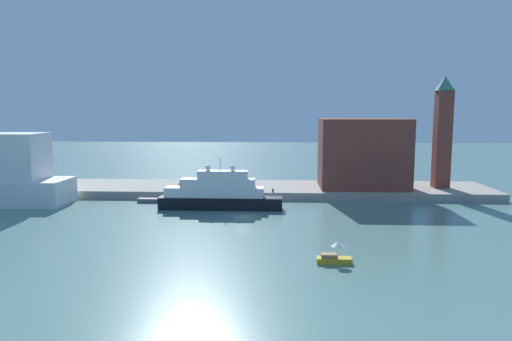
{
  "coord_description": "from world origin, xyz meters",
  "views": [
    {
      "loc": [
        6.44,
        -84.58,
        19.48
      ],
      "look_at": [
        1.98,
        6.0,
        7.81
      ],
      "focal_mm": 33.26,
      "sensor_mm": 36.0,
      "label": 1
    }
  ],
  "objects_px": {
    "harbor_building": "(363,153)",
    "bell_tower": "(443,129)",
    "large_yacht": "(219,194)",
    "parked_car": "(186,186)",
    "mooring_bollard": "(273,190)",
    "small_motorboat": "(334,256)",
    "person_figure": "(211,184)",
    "work_barge": "(151,200)"
  },
  "relations": [
    {
      "from": "harbor_building",
      "to": "bell_tower",
      "type": "xyz_separation_m",
      "value": [
        17.82,
        0.57,
        5.66
      ]
    },
    {
      "from": "large_yacht",
      "to": "parked_car",
      "type": "relative_size",
      "value": 6.37
    },
    {
      "from": "large_yacht",
      "to": "bell_tower",
      "type": "height_order",
      "value": "bell_tower"
    },
    {
      "from": "harbor_building",
      "to": "bell_tower",
      "type": "bearing_deg",
      "value": 1.83
    },
    {
      "from": "large_yacht",
      "to": "bell_tower",
      "type": "bearing_deg",
      "value": 20.6
    },
    {
      "from": "bell_tower",
      "to": "parked_car",
      "type": "relative_size",
      "value": 6.63
    },
    {
      "from": "parked_car",
      "to": "mooring_bollard",
      "type": "xyz_separation_m",
      "value": [
        20.0,
        -3.83,
        -0.25
      ]
    },
    {
      "from": "mooring_bollard",
      "to": "parked_car",
      "type": "bearing_deg",
      "value": 169.17
    },
    {
      "from": "small_motorboat",
      "to": "mooring_bollard",
      "type": "bearing_deg",
      "value": 101.08
    },
    {
      "from": "harbor_building",
      "to": "mooring_bollard",
      "type": "bearing_deg",
      "value": -160.55
    },
    {
      "from": "large_yacht",
      "to": "harbor_building",
      "type": "xyz_separation_m",
      "value": [
        31.11,
        17.82,
        6.53
      ]
    },
    {
      "from": "parked_car",
      "to": "person_figure",
      "type": "distance_m",
      "value": 5.97
    },
    {
      "from": "bell_tower",
      "to": "person_figure",
      "type": "distance_m",
      "value": 54.3
    },
    {
      "from": "bell_tower",
      "to": "parked_car",
      "type": "height_order",
      "value": "bell_tower"
    },
    {
      "from": "bell_tower",
      "to": "harbor_building",
      "type": "bearing_deg",
      "value": -178.17
    },
    {
      "from": "small_motorboat",
      "to": "parked_car",
      "type": "height_order",
      "value": "parked_car"
    },
    {
      "from": "large_yacht",
      "to": "small_motorboat",
      "type": "height_order",
      "value": "large_yacht"
    },
    {
      "from": "large_yacht",
      "to": "parked_car",
      "type": "distance_m",
      "value": 17.23
    },
    {
      "from": "harbor_building",
      "to": "parked_car",
      "type": "height_order",
      "value": "harbor_building"
    },
    {
      "from": "work_barge",
      "to": "bell_tower",
      "type": "relative_size",
      "value": 0.21
    },
    {
      "from": "large_yacht",
      "to": "bell_tower",
      "type": "xyz_separation_m",
      "value": [
        48.92,
        18.39,
        12.19
      ]
    },
    {
      "from": "parked_car",
      "to": "harbor_building",
      "type": "bearing_deg",
      "value": 4.84
    },
    {
      "from": "work_barge",
      "to": "mooring_bollard",
      "type": "distance_m",
      "value": 26.26
    },
    {
      "from": "small_motorboat",
      "to": "parked_car",
      "type": "distance_m",
      "value": 54.68
    },
    {
      "from": "mooring_bollard",
      "to": "work_barge",
      "type": "bearing_deg",
      "value": -169.93
    },
    {
      "from": "small_motorboat",
      "to": "person_figure",
      "type": "xyz_separation_m",
      "value": [
        -22.77,
        48.72,
        1.59
      ]
    },
    {
      "from": "person_figure",
      "to": "bell_tower",
      "type": "bearing_deg",
      "value": 2.17
    },
    {
      "from": "small_motorboat",
      "to": "harbor_building",
      "type": "height_order",
      "value": "harbor_building"
    },
    {
      "from": "harbor_building",
      "to": "person_figure",
      "type": "bearing_deg",
      "value": -177.65
    },
    {
      "from": "large_yacht",
      "to": "work_barge",
      "type": "height_order",
      "value": "large_yacht"
    },
    {
      "from": "small_motorboat",
      "to": "person_figure",
      "type": "height_order",
      "value": "person_figure"
    },
    {
      "from": "work_barge",
      "to": "parked_car",
      "type": "bearing_deg",
      "value": 55.4
    },
    {
      "from": "large_yacht",
      "to": "person_figure",
      "type": "distance_m",
      "value": 16.84
    },
    {
      "from": "large_yacht",
      "to": "mooring_bollard",
      "type": "bearing_deg",
      "value": 45.02
    },
    {
      "from": "parked_car",
      "to": "mooring_bollard",
      "type": "relative_size",
      "value": 5.3
    },
    {
      "from": "work_barge",
      "to": "harbor_building",
      "type": "xyz_separation_m",
      "value": [
        46.36,
        11.84,
        9.12
      ]
    },
    {
      "from": "bell_tower",
      "to": "mooring_bollard",
      "type": "bearing_deg",
      "value": -168.47
    },
    {
      "from": "small_motorboat",
      "to": "bell_tower",
      "type": "relative_size",
      "value": 0.18
    },
    {
      "from": "small_motorboat",
      "to": "mooring_bollard",
      "type": "relative_size",
      "value": 6.21
    },
    {
      "from": "work_barge",
      "to": "mooring_bollard",
      "type": "height_order",
      "value": "mooring_bollard"
    },
    {
      "from": "harbor_building",
      "to": "person_figure",
      "type": "distance_m",
      "value": 35.67
    },
    {
      "from": "harbor_building",
      "to": "bell_tower",
      "type": "distance_m",
      "value": 18.7
    }
  ]
}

